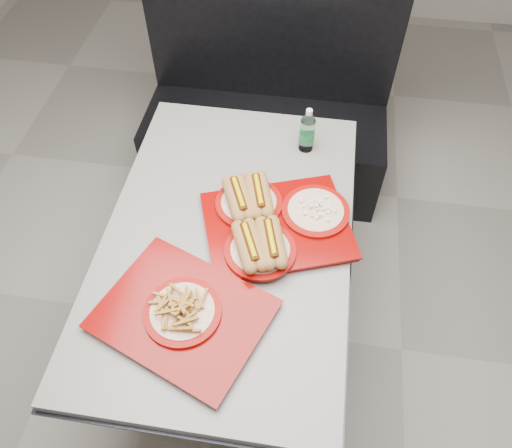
# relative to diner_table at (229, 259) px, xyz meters

# --- Properties ---
(ground) EXTENTS (6.00, 6.00, 0.00)m
(ground) POSITION_rel_diner_table_xyz_m (0.00, 0.00, -0.58)
(ground) COLOR gray
(ground) RESTS_ON ground
(diner_table) EXTENTS (0.92, 1.42, 0.75)m
(diner_table) POSITION_rel_diner_table_xyz_m (0.00, 0.00, 0.00)
(diner_table) COLOR black
(diner_table) RESTS_ON ground
(booth_bench) EXTENTS (1.30, 0.57, 1.35)m
(booth_bench) POSITION_rel_diner_table_xyz_m (0.00, 1.09, -0.18)
(booth_bench) COLOR black
(booth_bench) RESTS_ON ground
(tray_near) EXTENTS (0.62, 0.56, 0.11)m
(tray_near) POSITION_rel_diner_table_xyz_m (0.15, 0.05, 0.21)
(tray_near) COLOR #800503
(tray_near) RESTS_ON diner_table
(tray_far) EXTENTS (0.63, 0.57, 0.10)m
(tray_far) POSITION_rel_diner_table_xyz_m (-0.08, -0.35, 0.20)
(tray_far) COLOR #800503
(tray_far) RESTS_ON diner_table
(water_bottle) EXTENTS (0.06, 0.06, 0.20)m
(water_bottle) POSITION_rel_diner_table_xyz_m (0.24, 0.50, 0.25)
(water_bottle) COLOR silver
(water_bottle) RESTS_ON diner_table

